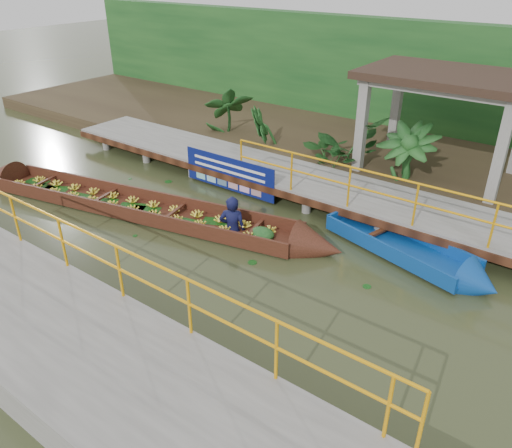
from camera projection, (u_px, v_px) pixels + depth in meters
The scene contains 10 objects.
ground at pixel (208, 243), 11.49m from camera, with size 80.00×80.00×0.00m, color #2C341A.
land_strip at pixel (356, 146), 16.69m from camera, with size 30.00×8.00×0.45m, color #2E2317.
far_dock at pixel (290, 177), 13.68m from camera, with size 16.00×2.06×1.66m.
near_dock at pixel (77, 353), 7.85m from camera, with size 18.00×2.40×1.73m.
pavilion at pixel (449, 87), 13.04m from camera, with size 4.40×3.00×3.00m.
foliage_backdrop at pixel (393, 79), 17.62m from camera, with size 30.00×0.80×4.00m, color #144019.
vendor_boat at pixel (148, 207), 12.64m from camera, with size 10.78×3.27×2.21m.
moored_blue_boat at pixel (437, 265), 10.36m from camera, with size 4.13×1.99×0.95m.
blue_banner at pixel (229, 174), 13.71m from camera, with size 3.04×0.04×0.95m.
tropical_plants at pixel (397, 150), 13.51m from camera, with size 14.20×1.20×1.50m.
Camera 1 is at (6.82, -7.30, 5.81)m, focal length 35.00 mm.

